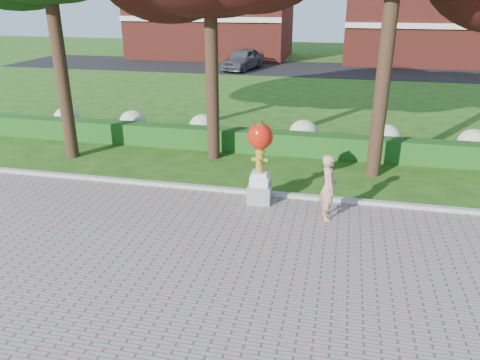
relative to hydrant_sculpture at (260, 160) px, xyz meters
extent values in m
plane|color=#1F4D13|center=(-0.31, -2.50, -1.28)|extent=(100.00, 100.00, 0.00)
cube|color=#ADADA5|center=(-0.31, 0.50, -1.20)|extent=(40.00, 0.18, 0.15)
cube|color=#154915|center=(-0.31, 4.50, -0.88)|extent=(24.00, 0.70, 0.80)
ellipsoid|color=#BCC999|center=(-9.31, 5.50, -0.73)|extent=(1.10, 1.10, 0.99)
ellipsoid|color=#BCC999|center=(-6.31, 5.50, -0.73)|extent=(1.10, 1.10, 0.99)
ellipsoid|color=#BCC999|center=(-3.31, 5.50, -0.73)|extent=(1.10, 1.10, 0.99)
ellipsoid|color=#BCC999|center=(0.69, 5.50, -0.73)|extent=(1.10, 1.10, 0.99)
ellipsoid|color=#BCC999|center=(3.69, 5.50, -0.73)|extent=(1.10, 1.10, 0.99)
ellipsoid|color=#BCC999|center=(6.69, 5.50, -0.73)|extent=(1.10, 1.10, 0.99)
cube|color=black|center=(-0.31, 25.50, -1.27)|extent=(50.00, 8.00, 0.02)
cube|color=maroon|center=(-10.31, 31.50, 2.22)|extent=(14.00, 8.00, 7.00)
cube|color=maroon|center=(7.69, 31.50, 1.92)|extent=(12.00, 8.00, 6.40)
cylinder|color=black|center=(-7.31, 2.50, 2.08)|extent=(0.44, 0.44, 6.72)
cylinder|color=black|center=(-2.31, 3.50, 1.80)|extent=(0.44, 0.44, 6.16)
cylinder|color=black|center=(3.19, 3.00, 2.36)|extent=(0.44, 0.44, 7.28)
cube|color=gray|center=(0.00, 0.00, -0.98)|extent=(0.67, 0.67, 0.51)
cube|color=silver|center=(0.00, 0.00, -0.58)|extent=(0.54, 0.54, 0.29)
cube|color=silver|center=(0.00, 0.00, -0.39)|extent=(0.43, 0.43, 0.10)
cylinder|color=olive|center=(0.00, 0.00, -0.05)|extent=(0.22, 0.22, 0.57)
ellipsoid|color=olive|center=(0.00, 0.00, 0.23)|extent=(0.27, 0.27, 0.19)
cylinder|color=olive|center=(-0.16, 0.00, 0.01)|extent=(0.12, 0.11, 0.11)
cylinder|color=olive|center=(0.16, 0.00, 0.01)|extent=(0.12, 0.11, 0.11)
cylinder|color=olive|center=(0.00, -0.15, 0.01)|extent=(0.12, 0.12, 0.12)
cylinder|color=olive|center=(0.00, 0.00, 0.31)|extent=(0.08, 0.08, 0.05)
ellipsoid|color=#B71909|center=(0.00, 0.00, 0.67)|extent=(0.64, 0.57, 0.74)
ellipsoid|color=#B71909|center=(-0.18, 0.00, 0.65)|extent=(0.31, 0.31, 0.47)
ellipsoid|color=#B71909|center=(0.18, 0.00, 0.65)|extent=(0.31, 0.31, 0.47)
cylinder|color=#215513|center=(0.00, 0.00, 1.04)|extent=(0.10, 0.10, 0.12)
ellipsoid|color=#215513|center=(0.00, 0.00, 1.01)|extent=(0.24, 0.24, 0.08)
imported|color=tan|center=(1.88, -0.63, -0.37)|extent=(0.55, 0.71, 1.73)
imported|color=#45474D|center=(-5.73, 23.98, -0.45)|extent=(2.96, 5.04, 1.61)
camera|label=1|loc=(2.10, -11.79, 4.19)|focal=35.00mm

